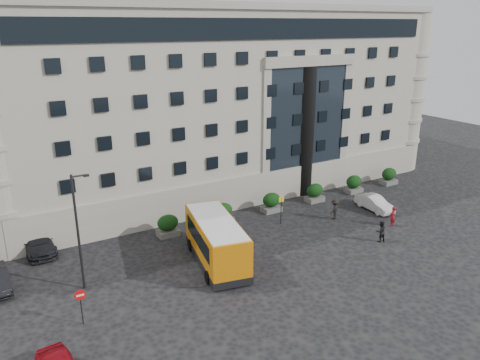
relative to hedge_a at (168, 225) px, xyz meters
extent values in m
plane|color=black|center=(4.00, -7.80, -0.93)|extent=(120.00, 120.00, 0.00)
cube|color=#A39F90|center=(10.00, 14.20, 8.07)|extent=(44.00, 24.00, 18.00)
cylinder|color=black|center=(16.00, 2.50, 5.57)|extent=(1.80, 1.80, 13.00)
cube|color=#575755|center=(0.00, 0.00, -0.68)|extent=(1.80, 1.20, 0.50)
ellipsoid|color=black|center=(0.00, 0.00, 0.24)|extent=(1.80, 1.26, 1.34)
cube|color=#575755|center=(5.20, 0.00, -0.68)|extent=(1.80, 1.20, 0.50)
ellipsoid|color=black|center=(5.20, 0.00, 0.24)|extent=(1.80, 1.26, 1.34)
cube|color=#575755|center=(10.40, 0.00, -0.68)|extent=(1.80, 1.20, 0.50)
ellipsoid|color=black|center=(10.40, 0.00, 0.24)|extent=(1.80, 1.26, 1.34)
cube|color=#575755|center=(15.60, 0.00, -0.68)|extent=(1.80, 1.20, 0.50)
ellipsoid|color=black|center=(15.60, 0.00, 0.24)|extent=(1.80, 1.26, 1.34)
cube|color=#575755|center=(20.80, 0.00, -0.68)|extent=(1.80, 1.20, 0.50)
ellipsoid|color=black|center=(20.80, 0.00, 0.24)|extent=(1.80, 1.26, 1.34)
cube|color=#575755|center=(26.00, 0.00, -0.68)|extent=(1.80, 1.20, 0.50)
ellipsoid|color=black|center=(26.00, 0.00, 0.24)|extent=(1.80, 1.26, 1.34)
cylinder|color=#262628|center=(-8.00, -4.80, 3.07)|extent=(0.16, 0.16, 8.00)
cylinder|color=#262628|center=(-7.55, -4.80, 6.92)|extent=(0.90, 0.12, 0.12)
cube|color=black|center=(-7.10, -4.80, 6.87)|extent=(0.35, 0.18, 0.14)
cylinder|color=#262628|center=(9.50, -2.80, 0.32)|extent=(0.08, 0.08, 2.50)
cube|color=yellow|center=(9.50, -2.80, 1.37)|extent=(0.50, 0.06, 0.45)
cylinder|color=#262628|center=(-9.00, -8.80, 0.17)|extent=(0.08, 0.08, 2.20)
cylinder|color=red|center=(-9.00, -8.86, 1.07)|extent=(0.64, 0.05, 0.64)
cube|color=white|center=(-9.00, -8.90, 1.07)|extent=(0.45, 0.04, 0.10)
cube|color=#C86F09|center=(1.29, -6.19, 1.01)|extent=(4.31, 8.42, 2.78)
cube|color=black|center=(1.29, -6.19, -0.48)|extent=(4.35, 8.47, 0.55)
cube|color=black|center=(1.29, -6.19, 1.31)|extent=(4.01, 6.70, 1.21)
cube|color=silver|center=(1.29, -6.19, 2.35)|extent=(4.09, 8.00, 0.18)
cylinder|color=black|center=(-0.57, -8.43, -0.48)|extent=(0.45, 0.94, 0.90)
cylinder|color=black|center=(2.13, -8.99, -0.48)|extent=(0.45, 0.94, 0.90)
cylinder|color=black|center=(0.46, -3.40, -0.48)|extent=(0.45, 0.94, 0.90)
cylinder|color=black|center=(3.16, -3.95, -0.48)|extent=(0.45, 0.94, 0.90)
cylinder|color=black|center=(-12.00, 7.60, -0.45)|extent=(0.41, 0.99, 0.96)
imported|color=black|center=(-9.77, 2.54, -0.16)|extent=(2.27, 5.32, 1.53)
imported|color=black|center=(-7.50, 7.44, -0.19)|extent=(2.80, 5.46, 1.48)
imported|color=silver|center=(19.04, -4.64, -0.24)|extent=(1.67, 4.24, 1.37)
imported|color=maroon|center=(17.59, -8.15, -0.01)|extent=(0.76, 0.61, 1.83)
imported|color=black|center=(14.40, -9.80, -0.04)|extent=(0.95, 0.79, 1.77)
imported|color=black|center=(14.30, -4.37, 0.00)|extent=(1.37, 1.09, 1.86)
camera|label=1|loc=(-12.97, -33.71, 15.92)|focal=35.00mm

